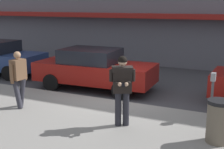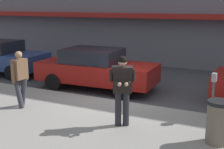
# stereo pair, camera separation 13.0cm
# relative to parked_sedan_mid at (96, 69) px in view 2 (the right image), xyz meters

# --- Properties ---
(ground_plane) EXTENTS (80.00, 80.00, 0.00)m
(ground_plane) POSITION_rel_parked_sedan_mid_xyz_m (1.47, -1.17, -0.79)
(ground_plane) COLOR #3D3D42
(sidewalk) EXTENTS (32.00, 5.30, 0.14)m
(sidewalk) POSITION_rel_parked_sedan_mid_xyz_m (2.47, -4.02, -0.72)
(sidewalk) COLOR gray
(sidewalk) RESTS_ON ground
(curb_paint_line) EXTENTS (28.00, 0.12, 0.01)m
(curb_paint_line) POSITION_rel_parked_sedan_mid_xyz_m (2.47, -1.12, -0.79)
(curb_paint_line) COLOR silver
(curb_paint_line) RESTS_ON ground
(parked_sedan_mid) EXTENTS (4.58, 2.09, 1.54)m
(parked_sedan_mid) POSITION_rel_parked_sedan_mid_xyz_m (0.00, 0.00, 0.00)
(parked_sedan_mid) COLOR maroon
(parked_sedan_mid) RESTS_ON ground
(man_texting_on_phone) EXTENTS (0.63, 0.65, 1.81)m
(man_texting_on_phone) POSITION_rel_parked_sedan_mid_xyz_m (2.59, -3.25, 0.46)
(man_texting_on_phone) COLOR #23232B
(man_texting_on_phone) RESTS_ON sidewalk
(pedestrian_dark_coat) EXTENTS (0.35, 0.60, 1.70)m
(pedestrian_dark_coat) POSITION_rel_parked_sedan_mid_xyz_m (-0.75, -3.25, 0.32)
(pedestrian_dark_coat) COLOR #33333D
(pedestrian_dark_coat) RESTS_ON sidewalk
(parking_meter) EXTENTS (0.12, 0.18, 1.27)m
(parking_meter) POSITION_rel_parked_sedan_mid_xyz_m (4.56, -1.77, 0.18)
(parking_meter) COLOR #4C4C51
(parking_meter) RESTS_ON sidewalk
(trash_bin) EXTENTS (0.55, 0.55, 0.98)m
(trash_bin) POSITION_rel_parked_sedan_mid_xyz_m (4.92, -3.24, -0.16)
(trash_bin) COLOR #665B4C
(trash_bin) RESTS_ON sidewalk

